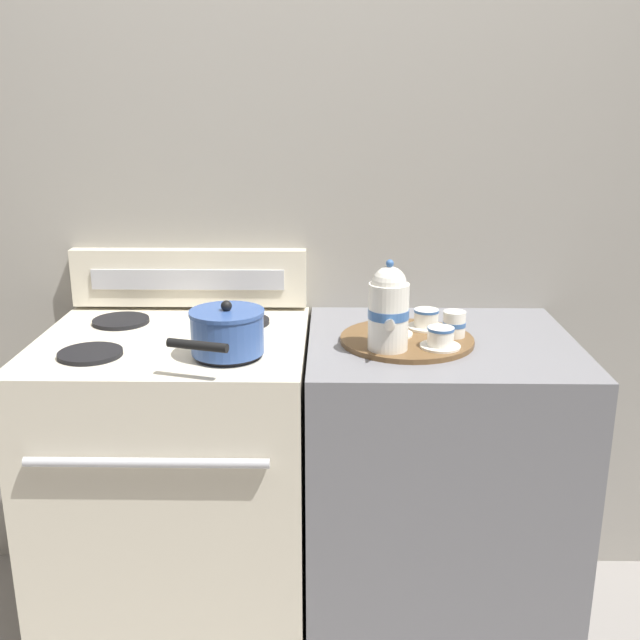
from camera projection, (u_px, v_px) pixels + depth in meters
name	position (u px, v px, depth m)	size (l,w,h in m)	color
ground_plane	(307.00, 620.00, 2.30)	(6.00, 6.00, 0.00)	gray
wall_back	(309.00, 246.00, 2.32)	(6.00, 0.05, 2.20)	#9E998E
stove	(180.00, 487.00, 2.18)	(0.74, 0.67, 0.92)	beige
control_panel	(189.00, 278.00, 2.30)	(0.72, 0.05, 0.18)	beige
side_counter	(435.00, 489.00, 2.17)	(0.73, 0.64, 0.91)	slate
saucepan	(227.00, 331.00, 1.88)	(0.22, 0.29, 0.14)	#335193
serving_tray	(407.00, 340.00, 2.01)	(0.36, 0.36, 0.01)	brown
teapot	(389.00, 308.00, 1.89)	(0.11, 0.17, 0.23)	white
teacup_left	(426.00, 319.00, 2.09)	(0.11, 0.11, 0.05)	white
teacup_right	(394.00, 325.00, 2.03)	(0.11, 0.11, 0.05)	white
teacup_front	(441.00, 337.00, 1.92)	(0.11, 0.11, 0.05)	white
creamer_jug	(454.00, 324.00, 2.01)	(0.06, 0.06, 0.07)	white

